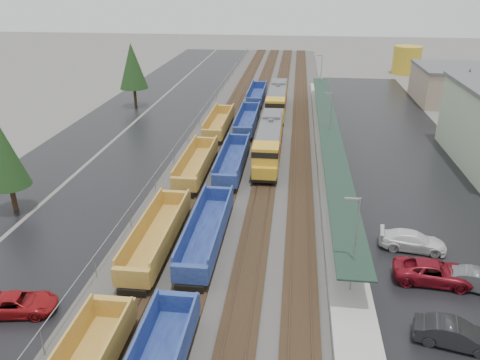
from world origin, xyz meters
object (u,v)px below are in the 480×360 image
Objects in this scene: well_string_blue at (222,191)px; locomotive_lead at (269,142)px; locomotive_trail at (277,101)px; parked_car_east_b at (434,272)px; storage_tank at (407,60)px; parked_car_east_c at (413,241)px; well_string_yellow at (158,236)px; parked_car_east_a at (455,334)px; parked_car_west_c at (18,304)px.

locomotive_lead is at bearing 72.50° from well_string_blue.
parked_car_east_b is (13.96, -45.27, -1.51)m from locomotive_trail.
well_string_blue is 15.45× the size of storage_tank.
locomotive_lead reaches higher than parked_car_east_c.
parked_car_east_c is at bearing 6.66° from well_string_yellow.
well_string_yellow reaches higher than parked_car_east_c.
well_string_blue is 17.90× the size of parked_car_east_c.
well_string_yellow is at bearing 104.78° from parked_car_east_c.
locomotive_lead is at bearing 70.21° from well_string_yellow.
locomotive_lead is 28.04m from parked_car_east_b.
locomotive_trail is at bearing 27.38° from parked_car_east_a.
well_string_blue is (4.00, 9.55, -0.01)m from well_string_yellow.
locomotive_lead is 23.66m from well_string_yellow.
well_string_yellow reaches higher than parked_car_east_b.
well_string_blue reaches higher than parked_car_east_b.
well_string_yellow is at bearing -112.73° from well_string_blue.
storage_tank reaches higher than locomotive_trail.
parked_car_east_c is at bearing -100.70° from storage_tank.
parked_car_east_c is (13.39, -40.74, -1.54)m from locomotive_trail.
locomotive_trail is 53.79m from parked_car_east_a.
storage_tank reaches higher than parked_car_west_c.
storage_tank is (28.41, 38.80, 0.84)m from locomotive_trail.
locomotive_trail is 0.24× the size of well_string_yellow.
parked_car_east_b is at bearing -32.82° from well_string_blue.
parked_car_west_c is at bearing 103.40° from parked_car_east_a.
well_string_yellow is at bearing -48.20° from parked_car_west_c.
storage_tank is 80.98m from parked_car_east_c.
locomotive_lead is 21.00m from locomotive_trail.
locomotive_lead is 66.21m from storage_tank.
storage_tank reaches higher than parked_car_east_b.
well_string_blue is (-4.00, -12.69, -1.13)m from locomotive_lead.
well_string_yellow is 22.06m from parked_car_east_b.
locomotive_lead reaches higher than parked_car_west_c.
locomotive_lead is 1.00× the size of locomotive_trail.
storage_tank is (32.41, 72.49, 1.96)m from well_string_blue.
well_string_blue reaches higher than parked_car_east_a.
locomotive_trail is at bearing 90.00° from locomotive_lead.
well_string_yellow is at bearing 80.59° from parked_car_east_a.
well_string_yellow is 0.81× the size of well_string_blue.
storage_tank reaches higher than parked_car_east_a.
well_string_blue is at bearing -96.77° from locomotive_trail.
well_string_yellow reaches higher than parked_car_east_a.
parked_car_east_b reaches higher than parked_car_west_c.
locomotive_trail is 3.86× the size of parked_car_east_a.
parked_car_west_c is at bearing -115.59° from storage_tank.
parked_car_east_b is (17.96, -11.58, -0.38)m from well_string_blue.
locomotive_lead is 3.73× the size of parked_car_west_c.
well_string_yellow is at bearing -100.48° from locomotive_trail.
well_string_blue is 18.77m from parked_car_east_c.
parked_car_west_c is (-7.24, -9.12, -0.50)m from well_string_yellow.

